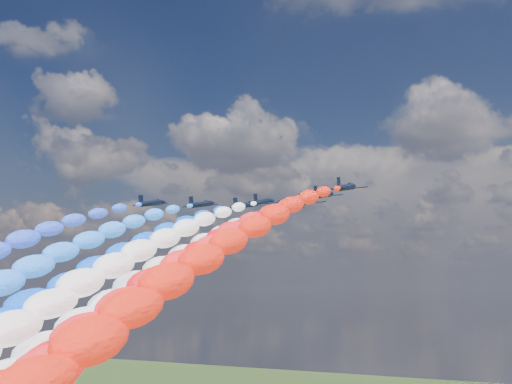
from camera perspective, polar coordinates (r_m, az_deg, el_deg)
The scene contains 15 objects.
jet_0 at distance 168.02m, azimuth -8.84°, elevation -0.95°, with size 8.98×12.04×2.65m, color black, non-canonical shape.
jet_1 at distance 168.93m, azimuth -4.66°, elevation -1.05°, with size 8.98×12.04×2.65m, color black, non-canonical shape.
trail_1 at distance 128.35m, azimuth -17.35°, elevation -6.93°, with size 6.36×97.70×42.42m, color #2A7AF7, non-canonical shape.
jet_2 at distance 170.37m, azimuth -0.97°, elevation -1.14°, with size 8.98×12.04×2.65m, color black, non-canonical shape.
trail_2 at distance 127.50m, azimuth -12.40°, elevation -7.10°, with size 6.36×97.70×42.42m, color blue, non-canonical shape.
jet_3 at distance 163.86m, azimuth 0.64°, elevation -0.86°, with size 8.98×12.04×2.65m, color black, non-canonical shape.
trail_3 at distance 120.15m, azimuth -10.85°, elevation -7.09°, with size 6.36×97.70×42.42m, color white, non-canonical shape.
jet_4 at distance 175.58m, azimuth 2.67°, elevation -1.34°, with size 8.98×12.04×2.65m, color black, non-canonical shape.
trail_4 at distance 130.66m, azimuth -7.13°, elevation -7.25°, with size 6.36×97.70×42.42m, color silver, non-canonical shape.
jet_5 at distance 163.55m, azimuth 4.42°, elevation -0.82°, with size 8.98×12.04×2.65m, color black, non-canonical shape.
trail_5 at distance 117.82m, azimuth -5.73°, elevation -7.18°, with size 6.36×97.70×42.42m, color red, non-canonical shape.
jet_6 at distance 151.91m, azimuth 5.73°, elevation -0.24°, with size 8.98×12.04×2.65m, color black, non-canonical shape.
trail_6 at distance 105.62m, azimuth -5.00°, elevation -7.07°, with size 6.36×97.70×42.42m, color red, non-canonical shape.
jet_7 at distance 141.14m, azimuth 7.64°, elevation 0.40°, with size 8.98×12.04×2.65m, color black, non-canonical shape.
trail_7 at distance 94.00m, azimuth -3.40°, elevation -6.95°, with size 6.36×97.70×42.42m, color red, non-canonical shape.
Camera 1 is at (76.25, -135.69, 69.14)m, focal length 47.26 mm.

